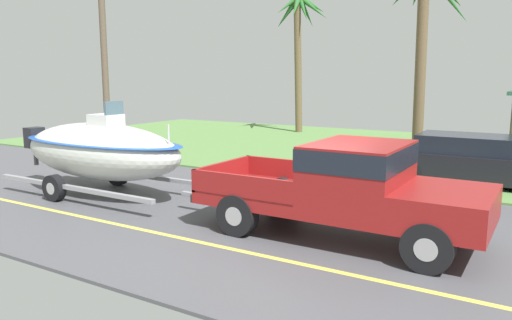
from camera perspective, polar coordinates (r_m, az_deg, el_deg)
ground at (r=17.78m, az=17.04°, el=-0.49°), size 36.00×22.00×0.11m
pickup_truck_towing at (r=9.17m, az=11.45°, el=-2.96°), size 5.52×2.12×1.80m
boat_on_trailer at (r=12.99m, az=-17.54°, el=1.06°), size 6.34×2.26×2.39m
parked_sedan_near at (r=14.97m, az=23.73°, el=-0.06°), size 4.57×1.85×1.38m
palm_tree_near_left at (r=17.38m, az=18.79°, el=15.45°), size 2.65×3.12×6.64m
palm_tree_mid at (r=26.39m, az=4.87°, el=15.29°), size 3.37×3.47×7.29m
utility_pole at (r=19.67m, az=-17.22°, el=14.02°), size 0.24×1.80×8.95m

